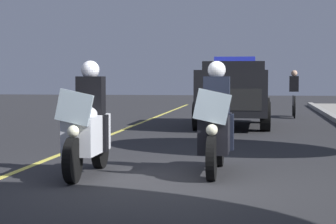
{
  "coord_description": "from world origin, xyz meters",
  "views": [
    {
      "loc": [
        8.75,
        1.49,
        1.49
      ],
      "look_at": [
        -1.52,
        0.0,
        0.9
      ],
      "focal_mm": 68.36,
      "sensor_mm": 36.0,
      "label": 1
    }
  ],
  "objects_px": {
    "police_motorcycle_lead_right": "(216,127)",
    "cyclist_background": "(294,94)",
    "police_motorcycle_lead_left": "(87,129)",
    "police_suv": "(234,90)"
  },
  "relations": [
    {
      "from": "police_suv",
      "to": "cyclist_background",
      "type": "distance_m",
      "value": 4.82
    },
    {
      "from": "police_motorcycle_lead_right",
      "to": "cyclist_background",
      "type": "distance_m",
      "value": 13.64
    },
    {
      "from": "police_motorcycle_lead_left",
      "to": "police_suv",
      "type": "height_order",
      "value": "police_suv"
    },
    {
      "from": "cyclist_background",
      "to": "police_suv",
      "type": "bearing_deg",
      "value": -23.82
    },
    {
      "from": "police_suv",
      "to": "cyclist_background",
      "type": "relative_size",
      "value": 2.79
    },
    {
      "from": "police_motorcycle_lead_left",
      "to": "police_motorcycle_lead_right",
      "type": "xyz_separation_m",
      "value": [
        -0.49,
        1.88,
        0.0
      ]
    },
    {
      "from": "police_motorcycle_lead_right",
      "to": "police_suv",
      "type": "xyz_separation_m",
      "value": [
        -9.11,
        -0.09,
        0.37
      ]
    },
    {
      "from": "police_motorcycle_lead_right",
      "to": "police_motorcycle_lead_left",
      "type": "bearing_deg",
      "value": -75.35
    },
    {
      "from": "police_motorcycle_lead_left",
      "to": "police_suv",
      "type": "bearing_deg",
      "value": 169.41
    },
    {
      "from": "police_motorcycle_lead_left",
      "to": "police_motorcycle_lead_right",
      "type": "height_order",
      "value": "same"
    }
  ]
}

